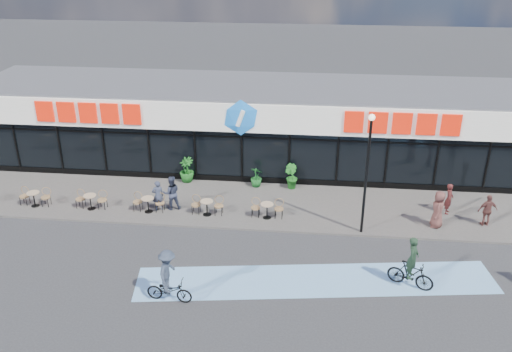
# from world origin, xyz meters

# --- Properties ---
(ground) EXTENTS (120.00, 120.00, 0.00)m
(ground) POSITION_xyz_m (0.00, 0.00, 0.00)
(ground) COLOR #28282B
(ground) RESTS_ON ground
(sidewalk) EXTENTS (44.00, 5.00, 0.10)m
(sidewalk) POSITION_xyz_m (0.00, 4.50, 0.05)
(sidewalk) COLOR #504A46
(sidewalk) RESTS_ON ground
(bike_lane) EXTENTS (14.17, 4.13, 0.01)m
(bike_lane) POSITION_xyz_m (4.00, -1.50, 0.01)
(bike_lane) COLOR #6B9CCB
(bike_lane) RESTS_ON ground
(building) EXTENTS (30.60, 6.57, 4.75)m
(building) POSITION_xyz_m (-0.00, 9.93, 2.34)
(building) COLOR black
(building) RESTS_ON ground
(lamp_post) EXTENTS (0.28, 0.28, 5.54)m
(lamp_post) POSITION_xyz_m (6.01, 2.30, 3.37)
(lamp_post) COLOR black
(lamp_post) RESTS_ON sidewalk
(bistro_set_1) EXTENTS (1.54, 0.62, 0.90)m
(bistro_set_1) POSITION_xyz_m (-9.76, 3.22, 0.56)
(bistro_set_1) COLOR tan
(bistro_set_1) RESTS_ON sidewalk
(bistro_set_2) EXTENTS (1.54, 0.62, 0.90)m
(bistro_set_2) POSITION_xyz_m (-6.90, 3.22, 0.56)
(bistro_set_2) COLOR tan
(bistro_set_2) RESTS_ON sidewalk
(bistro_set_3) EXTENTS (1.54, 0.62, 0.90)m
(bistro_set_3) POSITION_xyz_m (-4.04, 3.22, 0.56)
(bistro_set_3) COLOR tan
(bistro_set_3) RESTS_ON sidewalk
(bistro_set_4) EXTENTS (1.54, 0.62, 0.90)m
(bistro_set_4) POSITION_xyz_m (-1.18, 3.22, 0.56)
(bistro_set_4) COLOR tan
(bistro_set_4) RESTS_ON sidewalk
(bistro_set_5) EXTENTS (1.54, 0.62, 0.90)m
(bistro_set_5) POSITION_xyz_m (1.68, 3.22, 0.56)
(bistro_set_5) COLOR tan
(bistro_set_5) RESTS_ON sidewalk
(potted_plant_left) EXTENTS (0.99, 0.99, 1.36)m
(potted_plant_left) POSITION_xyz_m (-2.95, 6.71, 0.78)
(potted_plant_left) COLOR #164F17
(potted_plant_left) RESTS_ON sidewalk
(potted_plant_mid) EXTENTS (0.77, 0.77, 1.06)m
(potted_plant_mid) POSITION_xyz_m (0.82, 6.50, 0.63)
(potted_plant_mid) COLOR #18551F
(potted_plant_mid) RESTS_ON sidewalk
(potted_plant_right) EXTENTS (0.91, 0.91, 1.30)m
(potted_plant_right) POSITION_xyz_m (2.64, 6.50, 0.75)
(potted_plant_right) COLOR #1B601C
(potted_plant_right) RESTS_ON sidewalk
(patron_left) EXTENTS (0.66, 0.55, 1.54)m
(patron_left) POSITION_xyz_m (-3.60, 3.39, 0.87)
(patron_left) COLOR #2E3448
(patron_left) RESTS_ON sidewalk
(patron_right) EXTENTS (1.01, 0.89, 1.72)m
(patron_right) POSITION_xyz_m (-2.98, 3.56, 0.96)
(patron_right) COLOR #2B3043
(patron_right) RESTS_ON sidewalk
(pedestrian_a) EXTENTS (0.71, 0.95, 1.77)m
(pedestrian_a) POSITION_xyz_m (9.43, 3.15, 0.98)
(pedestrian_a) COLOR brown
(pedestrian_a) RESTS_ON sidewalk
(pedestrian_b) EXTENTS (0.50, 0.63, 1.52)m
(pedestrian_b) POSITION_xyz_m (10.22, 4.52, 0.86)
(pedestrian_b) COLOR #3F1716
(pedestrian_b) RESTS_ON sidewalk
(pedestrian_c) EXTENTS (0.96, 0.53, 1.54)m
(pedestrian_c) POSITION_xyz_m (11.71, 3.50, 0.87)
(pedestrian_c) COLOR brown
(pedestrian_c) RESTS_ON sidewalk
(cyclist_a) EXTENTS (1.83, 1.18, 2.15)m
(cyclist_a) POSITION_xyz_m (7.56, -1.50, 0.77)
(cyclist_a) COLOR black
(cyclist_a) RESTS_ON ground
(cyclist_c) EXTENTS (1.78, 1.16, 2.16)m
(cyclist_c) POSITION_xyz_m (-1.37, -3.32, 0.93)
(cyclist_c) COLOR black
(cyclist_c) RESTS_ON ground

